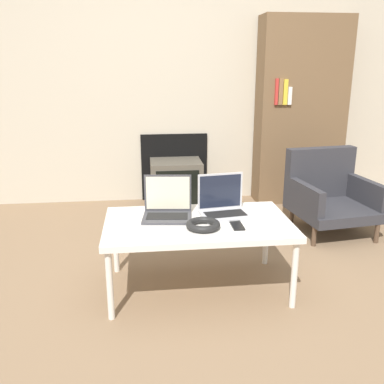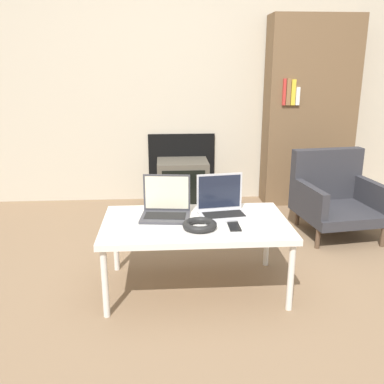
{
  "view_description": "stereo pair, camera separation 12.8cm",
  "coord_description": "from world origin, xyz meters",
  "px_view_note": "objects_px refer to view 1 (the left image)",
  "views": [
    {
      "loc": [
        -0.31,
        -2.07,
        1.33
      ],
      "look_at": [
        0.0,
        0.59,
        0.53
      ],
      "focal_mm": 40.0,
      "sensor_mm": 36.0,
      "label": 1
    },
    {
      "loc": [
        -0.18,
        -2.08,
        1.33
      ],
      "look_at": [
        0.0,
        0.59,
        0.53
      ],
      "focal_mm": 40.0,
      "sensor_mm": 36.0,
      "label": 2
    }
  ],
  "objects_px": {
    "laptop_right": "(223,206)",
    "tv": "(176,183)",
    "phone": "(237,225)",
    "laptop_left": "(167,208)",
    "headphones": "(203,225)",
    "armchair": "(328,192)"
  },
  "relations": [
    {
      "from": "tv",
      "to": "armchair",
      "type": "xyz_separation_m",
      "value": [
        1.21,
        -0.77,
        0.09
      ]
    },
    {
      "from": "laptop_left",
      "to": "tv",
      "type": "xyz_separation_m",
      "value": [
        0.17,
        1.54,
        -0.27
      ]
    },
    {
      "from": "phone",
      "to": "headphones",
      "type": "bearing_deg",
      "value": -177.03
    },
    {
      "from": "laptop_right",
      "to": "tv",
      "type": "bearing_deg",
      "value": 88.53
    },
    {
      "from": "laptop_right",
      "to": "tv",
      "type": "distance_m",
      "value": 1.57
    },
    {
      "from": "tv",
      "to": "armchair",
      "type": "height_order",
      "value": "armchair"
    },
    {
      "from": "laptop_right",
      "to": "laptop_left",
      "type": "bearing_deg",
      "value": 172.0
    },
    {
      "from": "laptop_right",
      "to": "armchair",
      "type": "distance_m",
      "value": 1.3
    },
    {
      "from": "laptop_left",
      "to": "tv",
      "type": "height_order",
      "value": "laptop_left"
    },
    {
      "from": "laptop_right",
      "to": "headphones",
      "type": "xyz_separation_m",
      "value": [
        -0.16,
        -0.22,
        -0.04
      ]
    },
    {
      "from": "headphones",
      "to": "laptop_left",
      "type": "bearing_deg",
      "value": 130.5
    },
    {
      "from": "laptop_left",
      "to": "phone",
      "type": "height_order",
      "value": "laptop_left"
    },
    {
      "from": "laptop_right",
      "to": "tv",
      "type": "xyz_separation_m",
      "value": [
        -0.18,
        1.54,
        -0.27
      ]
    },
    {
      "from": "laptop_left",
      "to": "phone",
      "type": "bearing_deg",
      "value": -21.9
    },
    {
      "from": "laptop_left",
      "to": "armchair",
      "type": "relative_size",
      "value": 0.46
    },
    {
      "from": "laptop_right",
      "to": "phone",
      "type": "xyz_separation_m",
      "value": [
        0.04,
        -0.21,
        -0.05
      ]
    },
    {
      "from": "headphones",
      "to": "laptop_right",
      "type": "bearing_deg",
      "value": 54.56
    },
    {
      "from": "phone",
      "to": "laptop_right",
      "type": "bearing_deg",
      "value": 101.06
    },
    {
      "from": "headphones",
      "to": "armchair",
      "type": "height_order",
      "value": "armchair"
    },
    {
      "from": "laptop_right",
      "to": "tv",
      "type": "relative_size",
      "value": 0.65
    },
    {
      "from": "armchair",
      "to": "laptop_right",
      "type": "bearing_deg",
      "value": -150.81
    },
    {
      "from": "headphones",
      "to": "armchair",
      "type": "relative_size",
      "value": 0.29
    }
  ]
}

